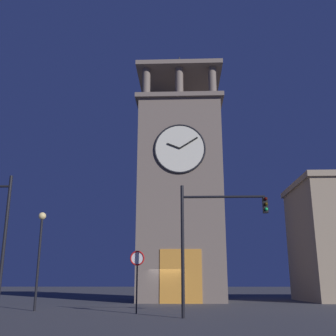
{
  "coord_description": "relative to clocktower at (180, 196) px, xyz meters",
  "views": [
    {
      "loc": [
        -1.36,
        32.03,
        1.6
      ],
      "look_at": [
        -0.03,
        -3.57,
        11.61
      ],
      "focal_mm": 43.26,
      "sensor_mm": 36.0,
      "label": 1
    }
  ],
  "objects": [
    {
      "name": "clocktower",
      "position": [
        0.0,
        0.0,
        0.0
      ],
      "size": [
        7.61,
        8.52,
        22.99
      ],
      "color": "#75665B",
      "rests_on": "ground_plane"
    },
    {
      "name": "no_horn_sign",
      "position": [
        2.25,
        13.6,
        -6.48
      ],
      "size": [
        0.78,
        0.14,
        3.19
      ],
      "color": "black",
      "rests_on": "ground_plane"
    },
    {
      "name": "ground_plane",
      "position": [
        1.15,
        3.54,
        -8.99
      ],
      "size": [
        200.0,
        200.0,
        0.0
      ],
      "primitive_type": "plane",
      "color": "#424247"
    },
    {
      "name": "street_lamp",
      "position": [
        8.19,
        11.86,
        -5.14
      ],
      "size": [
        0.44,
        0.44,
        5.58
      ],
      "color": "black",
      "rests_on": "ground_plane"
    },
    {
      "name": "traffic_signal_mid",
      "position": [
        -1.49,
        16.22,
        -4.94
      ],
      "size": [
        4.18,
        0.41,
        6.13
      ],
      "color": "black",
      "rests_on": "ground_plane"
    }
  ]
}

